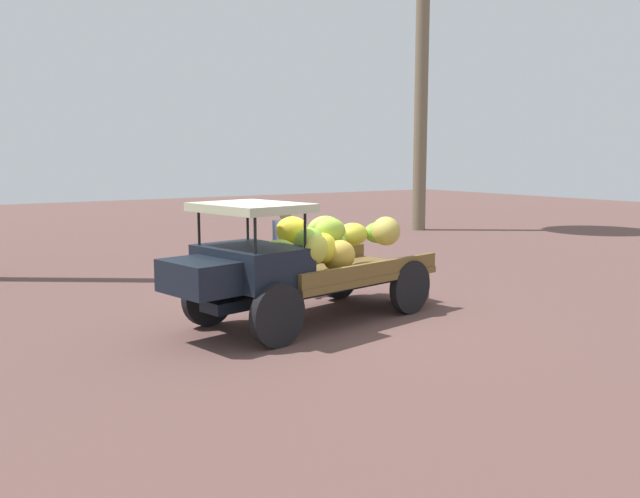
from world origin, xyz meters
name	(u,v)px	position (x,y,z in m)	size (l,w,h in m)	color
ground_plane	(310,321)	(0.00, 0.00, 0.00)	(60.00, 60.00, 0.00)	brown
truck	(299,260)	(0.20, 0.01, 0.97)	(4.63, 2.38, 1.87)	black
farmer	(286,244)	(-0.69, -1.87, 0.94)	(0.53, 0.47, 1.66)	beige
wooden_crate	(410,287)	(-2.24, -0.23, 0.25)	(0.51, 0.44, 0.50)	#8C5C49
loose_banana_bunch	(258,280)	(-0.62, -2.79, 0.15)	(0.52, 0.44, 0.29)	gold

